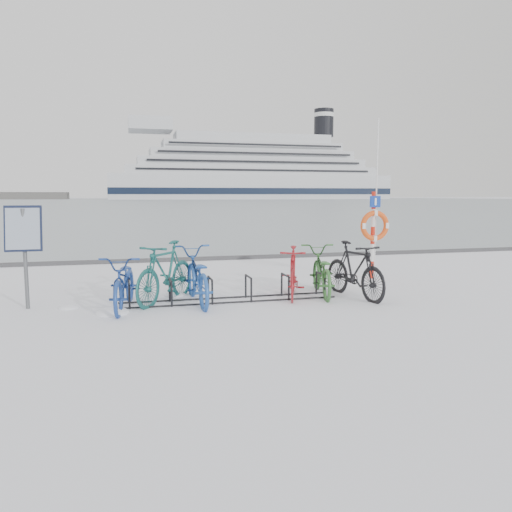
# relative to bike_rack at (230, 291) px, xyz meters

# --- Properties ---
(ground) EXTENTS (900.00, 900.00, 0.00)m
(ground) POSITION_rel_bike_rack_xyz_m (0.00, 0.00, -0.18)
(ground) COLOR white
(ground) RESTS_ON ground
(ice_sheet) EXTENTS (400.00, 298.00, 0.02)m
(ice_sheet) POSITION_rel_bike_rack_xyz_m (0.00, 155.00, -0.17)
(ice_sheet) COLOR #A1ADB6
(ice_sheet) RESTS_ON ground
(quay_edge) EXTENTS (400.00, 0.25, 0.10)m
(quay_edge) POSITION_rel_bike_rack_xyz_m (0.00, 5.90, -0.13)
(quay_edge) COLOR #3F3F42
(quay_edge) RESTS_ON ground
(bike_rack) EXTENTS (4.00, 0.48, 0.46)m
(bike_rack) POSITION_rel_bike_rack_xyz_m (0.00, 0.00, 0.00)
(bike_rack) COLOR black
(bike_rack) RESTS_ON ground
(info_board) EXTENTS (0.60, 0.24, 1.78)m
(info_board) POSITION_rel_bike_rack_xyz_m (-3.50, 0.23, 1.10)
(info_board) COLOR #595B5E
(info_board) RESTS_ON ground
(lifebuoy_station) EXTENTS (0.71, 0.22, 3.69)m
(lifebuoy_station) POSITION_rel_bike_rack_xyz_m (3.75, 1.58, 1.06)
(lifebuoy_station) COLOR red
(lifebuoy_station) RESTS_ON ground
(cruise_ferry) EXTENTS (135.40, 25.54, 44.49)m
(cruise_ferry) POSITION_rel_bike_rack_xyz_m (57.38, 229.21, 11.94)
(cruise_ferry) COLOR silver
(cruise_ferry) RESTS_ON ground
(bike_0) EXTENTS (0.92, 1.95, 0.98)m
(bike_0) POSITION_rel_bike_rack_xyz_m (-1.87, -0.11, 0.31)
(bike_0) COLOR navy
(bike_0) RESTS_ON ground
(bike_1) EXTENTS (1.56, 1.86, 1.15)m
(bike_1) POSITION_rel_bike_rack_xyz_m (-1.14, 0.24, 0.39)
(bike_1) COLOR #195755
(bike_1) RESTS_ON ground
(bike_2) EXTENTS (0.76, 2.02, 1.05)m
(bike_2) POSITION_rel_bike_rack_xyz_m (-0.61, 0.02, 0.34)
(bike_2) COLOR #234F9F
(bike_2) RESTS_ON ground
(bike_3) EXTENTS (1.01, 1.73, 1.00)m
(bike_3) POSITION_rel_bike_rack_xyz_m (1.27, 0.11, 0.32)
(bike_3) COLOR maroon
(bike_3) RESTS_ON ground
(bike_4) EXTENTS (1.05, 1.99, 0.99)m
(bike_4) POSITION_rel_bike_rack_xyz_m (1.87, 0.16, 0.32)
(bike_4) COLOR #346D2F
(bike_4) RESTS_ON ground
(bike_5) EXTENTS (0.85, 1.91, 1.11)m
(bike_5) POSITION_rel_bike_rack_xyz_m (2.40, -0.24, 0.37)
(bike_5) COLOR black
(bike_5) RESTS_ON ground
(snow_drifts) EXTENTS (4.27, 1.70, 0.20)m
(snow_drifts) POSITION_rel_bike_rack_xyz_m (-1.01, 0.09, -0.18)
(snow_drifts) COLOR white
(snow_drifts) RESTS_ON ground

